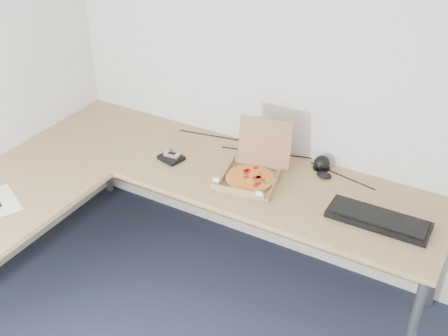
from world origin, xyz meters
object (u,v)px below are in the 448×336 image
Objects in this scene: pizza_box at (251,175)px; wallet at (171,158)px; keyboard at (378,220)px; desk at (137,194)px; drinking_glass at (276,151)px.

wallet is at bearing 172.32° from pizza_box.
keyboard is at bearing 14.15° from wallet.
desk is 22.35× the size of drinking_glass.
pizza_box is at bearing -93.69° from drinking_glass.
keyboard is at bearing -22.43° from drinking_glass.
wallet is at bearing 92.05° from desk.
drinking_glass is 0.22× the size of keyboard.
drinking_glass is at bearing 52.16° from desk.
pizza_box is at bearing 38.34° from desk.
drinking_glass is 0.61m from wallet.
keyboard reaches higher than desk.
pizza_box reaches higher than desk.
desk is at bearing -74.53° from wallet.
desk is 0.64m from pizza_box.
drinking_glass is at bearing 156.90° from keyboard.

